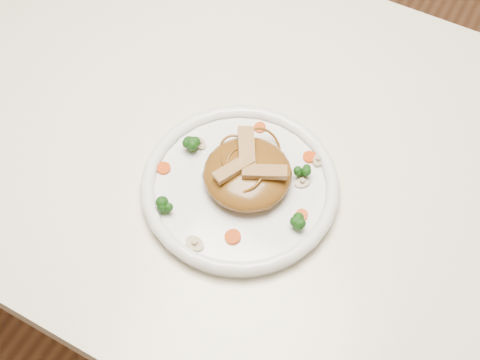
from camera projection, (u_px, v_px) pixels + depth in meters
The scene contains 20 objects.
ground at pixel (234, 306), 1.62m from camera, with size 4.00×4.00×0.00m, color brown.
table at pixel (230, 164), 1.07m from camera, with size 1.20×0.80×0.75m.
plate at pixel (240, 188), 0.92m from camera, with size 0.29×0.29×0.02m, color white.
noodle_mound at pixel (247, 174), 0.90m from camera, with size 0.13×0.13×0.04m, color brown.
chicken_a at pixel (265, 172), 0.87m from camera, with size 0.06×0.02×0.01m, color #A7804F.
chicken_b at pixel (246, 149), 0.89m from camera, with size 0.07×0.02×0.01m, color #A7804F.
chicken_c at pixel (234, 169), 0.87m from camera, with size 0.06×0.02×0.01m, color #A7804F.
broccoli_0 at pixel (302, 171), 0.91m from camera, with size 0.02×0.02×0.03m, color #16440E, non-canonical shape.
broccoli_1 at pixel (192, 142), 0.93m from camera, with size 0.03×0.03×0.03m, color #16440E, non-canonical shape.
broccoli_2 at pixel (164, 206), 0.88m from camera, with size 0.02×0.02×0.03m, color #16440E, non-canonical shape.
broccoli_3 at pixel (299, 221), 0.86m from camera, with size 0.03×0.03×0.03m, color #16440E, non-canonical shape.
carrot_0 at pixel (309, 157), 0.94m from camera, with size 0.02×0.02×0.01m, color #C43D07.
carrot_1 at pixel (164, 168), 0.93m from camera, with size 0.02×0.02×0.01m, color #C43D07.
carrot_2 at pixel (302, 215), 0.88m from camera, with size 0.02×0.02×0.01m, color #C43D07.
carrot_3 at pixel (260, 128), 0.97m from camera, with size 0.02×0.02×0.01m, color #C43D07.
carrot_4 at pixel (233, 237), 0.86m from camera, with size 0.02×0.02×0.01m, color #C43D07.
mushroom_0 at pixel (195, 243), 0.86m from camera, with size 0.03×0.03×0.01m, color #C2B491.
mushroom_1 at pixel (302, 183), 0.91m from camera, with size 0.02×0.02×0.01m, color #C2B491.
mushroom_2 at pixel (200, 144), 0.95m from camera, with size 0.02×0.02×0.01m, color #C2B491.
mushroom_3 at pixel (318, 161), 0.93m from camera, with size 0.02×0.02×0.01m, color #C2B491.
Camera 1 is at (0.30, -0.52, 1.54)m, focal length 46.78 mm.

